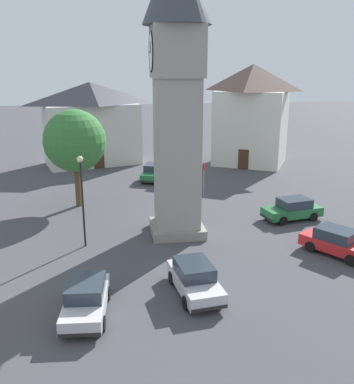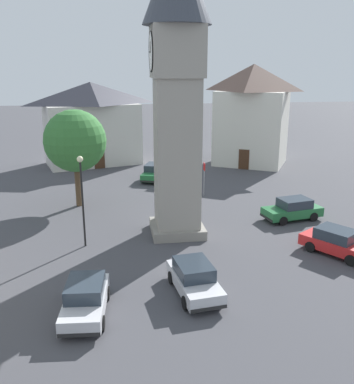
% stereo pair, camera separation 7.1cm
% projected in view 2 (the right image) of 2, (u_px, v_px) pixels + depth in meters
% --- Properties ---
extents(ground_plane, '(200.00, 200.00, 0.00)m').
position_uv_depth(ground_plane, '(177.00, 233.00, 28.00)').
color(ground_plane, '#424247').
extents(clock_tower, '(4.01, 4.01, 17.97)m').
position_uv_depth(clock_tower, '(177.00, 66.00, 25.07)').
color(clock_tower, gray).
rests_on(clock_tower, ground).
extents(car_blue_kerb, '(4.37, 3.70, 1.53)m').
position_uv_depth(car_blue_kerb, '(337.00, 242.00, 24.55)').
color(car_blue_kerb, red).
rests_on(car_blue_kerb, ground).
extents(car_silver_kerb, '(4.31, 2.20, 1.53)m').
position_uv_depth(car_silver_kerb, '(194.00, 279.00, 20.33)').
color(car_silver_kerb, silver).
rests_on(car_silver_kerb, ground).
extents(car_red_corner, '(4.25, 2.06, 1.53)m').
position_uv_depth(car_red_corner, '(85.00, 298.00, 18.59)').
color(car_red_corner, silver).
rests_on(car_red_corner, ground).
extents(car_white_side, '(2.45, 4.38, 1.53)m').
position_uv_depth(car_white_side, '(293.00, 209.00, 30.20)').
color(car_white_side, '#236B38').
rests_on(car_white_side, ground).
extents(car_black_far, '(4.45, 2.91, 1.53)m').
position_uv_depth(car_black_far, '(154.00, 172.00, 40.85)').
color(car_black_far, '#236B38').
rests_on(car_black_far, ground).
extents(tree, '(4.66, 4.66, 7.42)m').
position_uv_depth(tree, '(75.00, 141.00, 32.02)').
color(tree, brown).
rests_on(tree, ground).
extents(building_shop_left, '(9.29, 9.70, 10.68)m').
position_uv_depth(building_shop_left, '(252.00, 114.00, 46.51)').
color(building_shop_left, silver).
rests_on(building_shop_left, ground).
extents(building_terrace_right, '(7.96, 11.30, 8.85)m').
position_uv_depth(building_terrace_right, '(92.00, 123.00, 46.62)').
color(building_terrace_right, beige).
rests_on(building_terrace_right, ground).
extents(lamp_post, '(0.36, 0.36, 5.52)m').
position_uv_depth(lamp_post, '(82.00, 188.00, 24.92)').
color(lamp_post, black).
rests_on(lamp_post, ground).
extents(road_sign, '(0.60, 0.07, 2.80)m').
position_uv_depth(road_sign, '(204.00, 174.00, 35.43)').
color(road_sign, gray).
rests_on(road_sign, ground).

